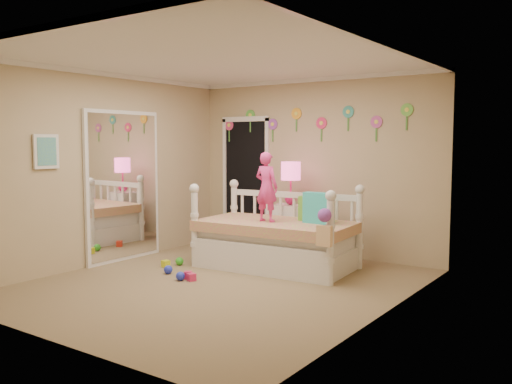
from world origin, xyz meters
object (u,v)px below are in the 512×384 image
Objects in this scene: table_lamp at (291,176)px; nightstand at (290,231)px; child at (267,187)px; daybed at (276,226)px.

nightstand is at bearing 93.58° from table_lamp.
nightstand is 0.79m from table_lamp.
child is 1.47× the size of table_lamp.
nightstand is at bearing -77.92° from child.
table_lamp is (-0.22, 0.72, 0.61)m from daybed.
child is 1.20× the size of nightstand.
nightstand is at bearing 102.29° from daybed.
child is (-0.08, -0.11, 0.52)m from daybed.
child is at bearing -129.77° from daybed.
daybed is at bearing -122.58° from child.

